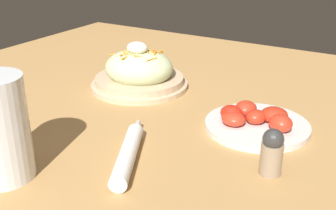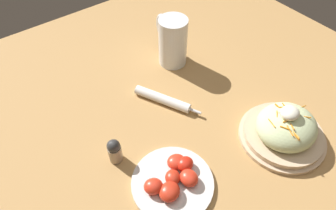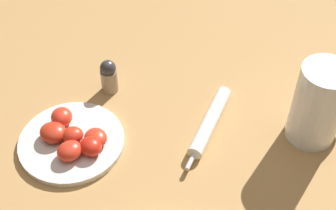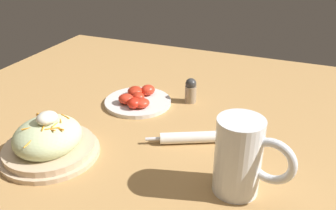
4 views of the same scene
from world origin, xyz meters
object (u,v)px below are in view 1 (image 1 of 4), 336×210
at_px(tomato_plate, 256,122).
at_px(napkin_roll, 128,154).
at_px(salad_plate, 139,73).
at_px(salt_shaker, 272,152).

bearing_deg(tomato_plate, napkin_roll, -121.05).
height_order(salad_plate, napkin_roll, salad_plate).
distance_m(tomato_plate, salt_shaker, 0.16).
bearing_deg(salad_plate, napkin_roll, -58.76).
bearing_deg(salt_shaker, salad_plate, 151.56).
xyz_separation_m(napkin_roll, salt_shaker, (0.21, 0.08, 0.02)).
relative_size(napkin_roll, tomato_plate, 1.00).
relative_size(tomato_plate, salt_shaker, 2.60).
height_order(napkin_roll, salt_shaker, salt_shaker).
distance_m(salad_plate, tomato_plate, 0.32).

